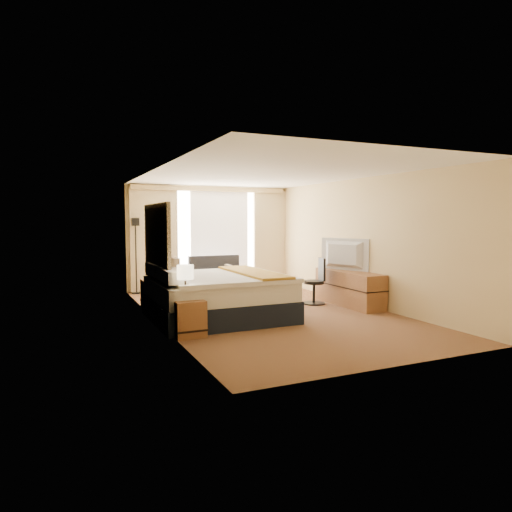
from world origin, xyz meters
name	(u,v)px	position (x,y,z in m)	size (l,w,h in m)	color
floor	(269,312)	(0.00, 0.00, 0.00)	(4.20, 7.00, 0.02)	#4F1C16
ceiling	(269,174)	(0.00, 0.00, 2.60)	(4.20, 7.00, 0.02)	white
wall_back	(210,237)	(0.00, 3.50, 1.30)	(4.20, 0.02, 2.60)	#DCC286
wall_front	(399,258)	(0.00, -3.50, 1.30)	(4.20, 0.02, 2.60)	#DCC286
wall_left	(157,247)	(-2.10, 0.00, 1.30)	(0.02, 7.00, 2.60)	#DCC286
wall_right	(361,242)	(2.10, 0.00, 1.30)	(0.02, 7.00, 2.60)	#DCC286
headboard	(157,247)	(-2.06, 0.20, 1.28)	(0.06, 1.85, 1.50)	black
nightstand_left	(188,318)	(-1.87, -1.05, 0.28)	(0.45, 0.52, 0.55)	#966436
nightstand_right	(154,293)	(-1.87, 1.45, 0.28)	(0.45, 0.52, 0.55)	#966436
media_dresser	(349,288)	(1.83, 0.00, 0.35)	(0.50, 1.80, 0.70)	#966436
window	(219,236)	(0.25, 3.47, 1.32)	(2.30, 0.02, 2.30)	white
curtains	(211,233)	(0.00, 3.39, 1.41)	(4.12, 0.19, 2.56)	#C6AE8B
bed	(218,296)	(-1.06, -0.11, 0.41)	(2.30, 2.10, 1.12)	black
loveseat	(218,280)	(-0.04, 2.78, 0.29)	(1.39, 0.75, 0.87)	#53171F
floor_lamp	(136,240)	(-1.90, 3.30, 1.27)	(0.23, 0.23, 1.79)	black
desk_chair	(316,284)	(1.28, 0.38, 0.43)	(0.47, 0.47, 0.96)	black
lamp_left	(185,273)	(-1.90, -1.05, 0.96)	(0.25, 0.25, 0.53)	black
lamp_right	(154,260)	(-1.85, 1.49, 0.95)	(0.25, 0.25, 0.52)	black
tissue_box	(189,295)	(-1.84, -1.01, 0.61)	(0.13, 0.13, 0.12)	#87B9D1
telephone	(156,278)	(-1.83, 1.43, 0.59)	(0.19, 0.15, 0.07)	black
television	(342,254)	(1.78, 0.20, 1.03)	(1.15, 0.15, 0.66)	black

